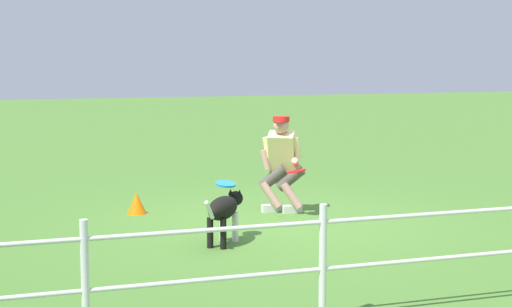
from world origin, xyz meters
name	(u,v)px	position (x,y,z in m)	size (l,w,h in m)	color
ground_plane	(279,223)	(0.00, 0.00, 0.00)	(60.00, 60.00, 0.00)	#4B7C30
person	(282,161)	(-0.27, -0.62, 0.70)	(0.63, 0.71, 1.29)	silver
dog	(224,209)	(0.94, 0.84, 0.39)	(0.67, 0.85, 0.58)	black
frisbee_flying	(226,184)	(0.87, 0.63, 0.64)	(0.23, 0.23, 0.02)	#218ADB
frisbee_held	(296,171)	(-0.32, -0.23, 0.61)	(0.25, 0.25, 0.02)	red
fence	(426,245)	(0.00, 3.56, 0.55)	(16.49, 0.06, 0.94)	white
training_cone	(137,203)	(1.60, -1.12, 0.14)	(0.26, 0.26, 0.29)	orange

